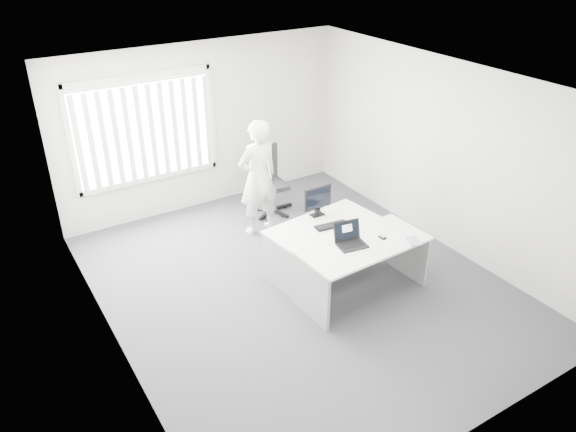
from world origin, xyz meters
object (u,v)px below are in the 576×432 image
desk_near (363,258)px  office_chair (269,192)px  desk_far (322,237)px  monitor (318,201)px  laptop (353,237)px  person (258,178)px

desk_near → office_chair: 2.76m
desk_near → desk_far: size_ratio=1.05×
desk_near → desk_far: bearing=94.1°
monitor → desk_near: bearing=-90.1°
office_chair → laptop: 2.80m
desk_near → office_chair: (0.18, 2.75, -0.21)m
office_chair → person: 0.92m
desk_far → monitor: size_ratio=3.81×
person → laptop: 2.20m
office_chair → monitor: (-0.18, -1.70, 0.60)m
desk_near → office_chair: office_chair is taller
office_chair → laptop: office_chair is taller
desk_far → laptop: size_ratio=4.60×
person → laptop: bearing=89.6°
laptop → desk_far: bearing=93.6°
person → desk_far: bearing=94.5°
desk_far → laptop: laptop is taller
desk_far → monitor: monitor is taller
desk_near → desk_far: (-0.09, 0.79, -0.04)m
desk_near → monitor: (-0.01, 1.05, 0.38)m
monitor → person: bearing=104.2°
desk_near → office_chair: size_ratio=1.54×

